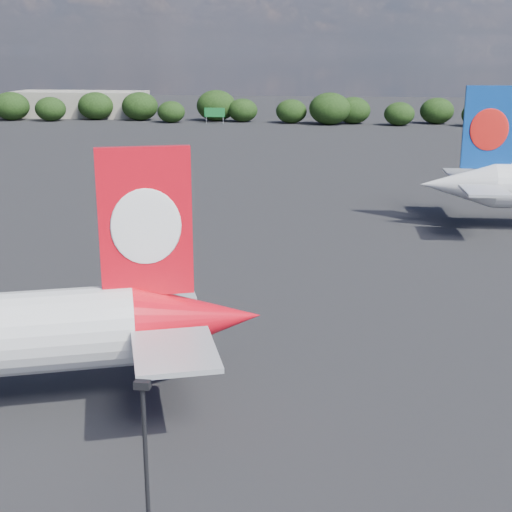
# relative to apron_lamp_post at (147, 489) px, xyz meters

# --- Properties ---
(ground) EXTENTS (500.00, 500.00, 0.00)m
(ground) POSITION_rel_apron_lamp_post_xyz_m (-14.97, 69.57, -5.50)
(ground) COLOR black
(ground) RESTS_ON ground
(apron_lamp_post) EXTENTS (0.55, 0.30, 9.73)m
(apron_lamp_post) POSITION_rel_apron_lamp_post_xyz_m (0.00, 0.00, 0.00)
(apron_lamp_post) COLOR black
(apron_lamp_post) RESTS_ON ground
(terminal_building) EXTENTS (42.00, 16.00, 8.00)m
(terminal_building) POSITION_rel_apron_lamp_post_xyz_m (-79.97, 201.57, -1.50)
(terminal_building) COLOR gray
(terminal_building) RESTS_ON ground
(highway_sign) EXTENTS (6.00, 0.30, 4.50)m
(highway_sign) POSITION_rel_apron_lamp_post_xyz_m (-32.97, 185.57, -2.37)
(highway_sign) COLOR #156A2B
(highway_sign) RESTS_ON ground
(billboard_yellow) EXTENTS (5.00, 0.30, 5.50)m
(billboard_yellow) POSITION_rel_apron_lamp_post_xyz_m (-2.97, 191.57, -1.63)
(billboard_yellow) COLOR orange
(billboard_yellow) RESTS_ON ground
(horizon_treeline) EXTENTS (201.75, 16.91, 9.18)m
(horizon_treeline) POSITION_rel_apron_lamp_post_xyz_m (-13.73, 189.04, -1.59)
(horizon_treeline) COLOR black
(horizon_treeline) RESTS_ON ground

